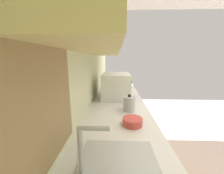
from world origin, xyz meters
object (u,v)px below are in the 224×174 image
at_px(microwave, 116,85).
at_px(kettle, 129,104).
at_px(bowl, 133,121).
at_px(sink_basin, 117,174).
at_px(oven_range, 117,99).

xyz_separation_m(microwave, kettle, (-0.50, -0.14, -0.09)).
relative_size(bowl, kettle, 0.92).
height_order(sink_basin, kettle, sink_basin).
bearing_deg(microwave, bowl, -170.24).
xyz_separation_m(microwave, bowl, (-0.80, -0.14, -0.13)).
xyz_separation_m(sink_basin, kettle, (0.78, -0.12, 0.06)).
distance_m(sink_basin, kettle, 0.80).
bearing_deg(oven_range, microwave, 179.41).
xyz_separation_m(bowl, kettle, (0.30, 0.00, 0.04)).
height_order(microwave, bowl, microwave).
height_order(bowl, kettle, kettle).
bearing_deg(kettle, bowl, 180.00).
relative_size(sink_basin, kettle, 2.72).
distance_m(oven_range, kettle, 1.88).
xyz_separation_m(oven_range, bowl, (-2.10, -0.12, 0.47)).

